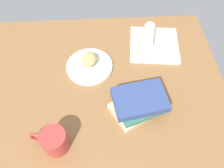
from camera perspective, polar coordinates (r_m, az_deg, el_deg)
dining_table at (r=100.39cm, az=-2.38°, el=-0.85°), size 110.00×90.00×4.00cm
round_plate at (r=104.58cm, az=-5.84°, el=4.60°), size 21.71×21.71×1.40cm
scone_pastry at (r=102.75cm, az=-5.94°, el=6.35°), size 9.99×10.49×5.46cm
square_plate at (r=115.13cm, az=10.86°, el=9.97°), size 26.42×26.42×1.60cm
sauce_cup at (r=111.79cm, az=13.14°, el=9.21°), size 5.83×5.83×2.43cm
breakfast_wrap at (r=114.16cm, az=9.49°, el=12.45°), size 9.17×14.16×6.00cm
book_stack at (r=89.21cm, az=6.83°, el=-4.89°), size 24.62×22.01×9.04cm
coffee_mug at (r=84.30cm, az=-14.84°, el=-14.05°), size 14.39×9.41×9.77cm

